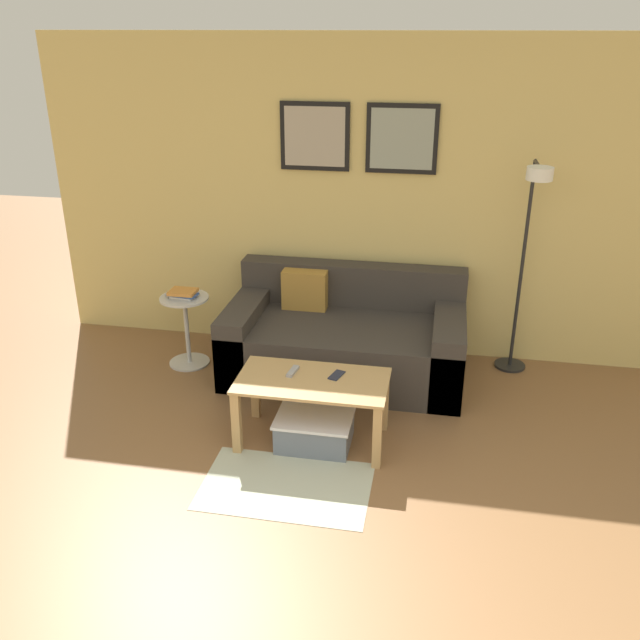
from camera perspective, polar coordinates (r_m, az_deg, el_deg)
The scene contains 10 objects.
wall_back at distance 5.53m, azimuth 5.15°, elevation 9.91°, with size 5.60×0.09×2.55m.
area_rug at distance 4.26m, azimuth -2.87°, elevation -13.76°, with size 1.03×0.65×0.01m, color #B2B79E.
couch at distance 5.39m, azimuth 2.12°, elevation -1.65°, with size 1.84×1.00×0.80m.
coffee_table at distance 4.47m, azimuth -0.65°, elevation -6.05°, with size 0.99×0.53×0.46m.
storage_bin at distance 4.57m, azimuth -0.46°, elevation -9.21°, with size 0.51×0.39×0.22m.
floor_lamp at distance 5.24m, azimuth 17.12°, elevation 6.25°, with size 0.25×0.54×1.70m.
side_table at distance 5.60m, azimuth -11.19°, elevation -0.32°, with size 0.39×0.39×0.59m.
book_stack at distance 5.50m, azimuth -11.45°, elevation 2.21°, with size 0.25×0.18×0.06m.
remote_control at distance 4.52m, azimuth -2.31°, elevation -4.33°, with size 0.04×0.15×0.02m, color #99999E.
cell_phone at distance 4.48m, azimuth 1.41°, elevation -4.67°, with size 0.07×0.14×0.01m, color #1E2338.
Camera 1 is at (0.50, -1.94, 2.58)m, focal length 38.00 mm.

